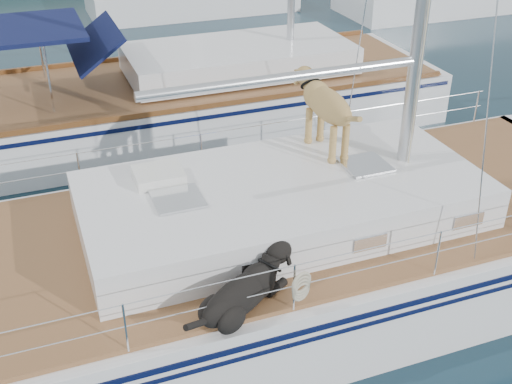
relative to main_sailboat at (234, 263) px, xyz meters
name	(u,v)px	position (x,y,z in m)	size (l,w,h in m)	color
ground	(228,304)	(-0.10, 0.00, -0.68)	(120.00, 120.00, 0.00)	black
main_sailboat	(234,263)	(0.00, 0.00, 0.00)	(12.00, 4.05, 14.01)	white
neighbor_sailboat	(192,100)	(1.12, 6.04, -0.06)	(11.00, 3.50, 13.30)	white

